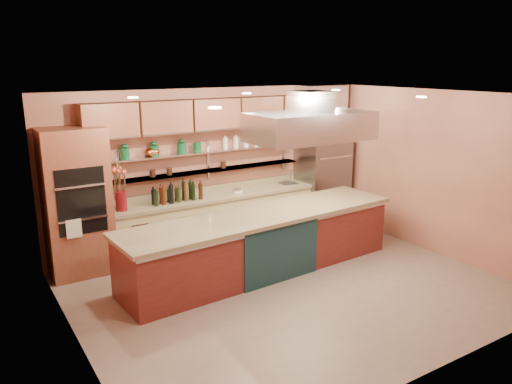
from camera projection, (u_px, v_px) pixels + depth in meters
floor at (289, 288)px, 7.39m from camera, size 6.00×5.00×0.02m
ceiling at (293, 95)px, 6.68m from camera, size 6.00×5.00×0.02m
wall_back at (210, 166)px, 9.08m from camera, size 6.00×0.04×2.80m
wall_front at (439, 251)px, 4.98m from camera, size 6.00×0.04×2.80m
wall_left at (71, 234)px, 5.48m from camera, size 0.04×5.00×2.80m
wall_right at (432, 172)px, 8.58m from camera, size 0.04×5.00×2.80m
oven_stack at (77, 203)px, 7.61m from camera, size 0.95×0.64×2.30m
refrigerator at (322, 174)px, 10.08m from camera, size 0.95×0.72×2.10m
back_counter at (216, 220)px, 9.04m from camera, size 3.84×0.64×0.93m
wall_shelf_lower at (211, 170)px, 8.96m from camera, size 3.60×0.26×0.03m
wall_shelf_upper at (211, 151)px, 8.87m from camera, size 3.60×0.26×0.03m
upper_cabinets at (214, 115)px, 8.69m from camera, size 4.60×0.36×0.55m
range_hood at (310, 126)px, 7.88m from camera, size 2.00×1.00×0.45m
ceiling_downlights at (284, 97)px, 6.85m from camera, size 4.00×2.80×0.02m
island at (262, 243)px, 7.86m from camera, size 4.62×1.26×0.95m
flower_vase at (121, 201)px, 7.95m from camera, size 0.24×0.24×0.32m
oil_bottle_cluster at (178, 193)px, 8.46m from camera, size 0.97×0.43×0.30m
kitchen_scale at (237, 190)px, 9.09m from camera, size 0.16×0.13×0.09m
bar_faucet at (290, 177)px, 9.80m from camera, size 0.04×0.04×0.24m
copper_kettle at (150, 152)px, 8.27m from camera, size 0.19×0.19×0.15m
green_canister at (197, 147)px, 8.71m from camera, size 0.18×0.18×0.17m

